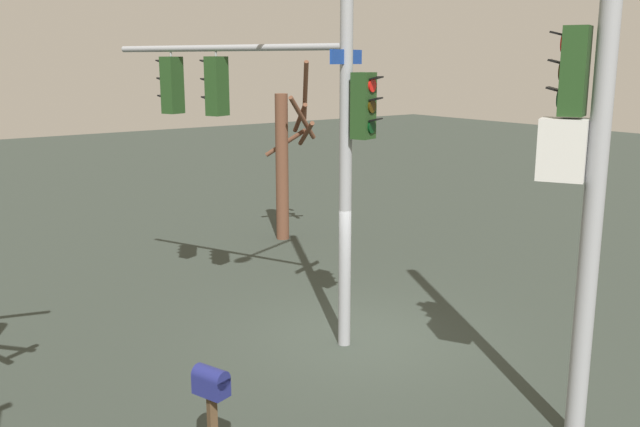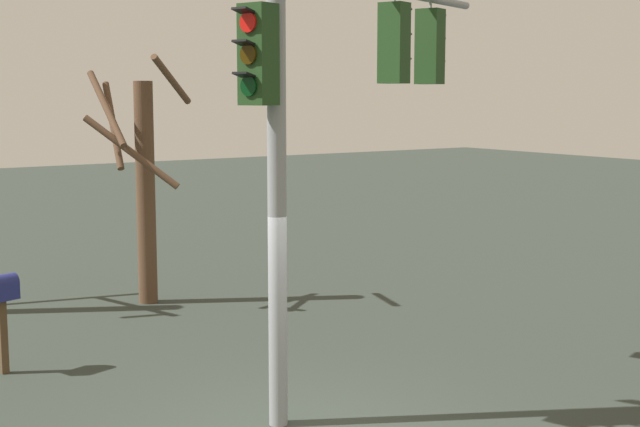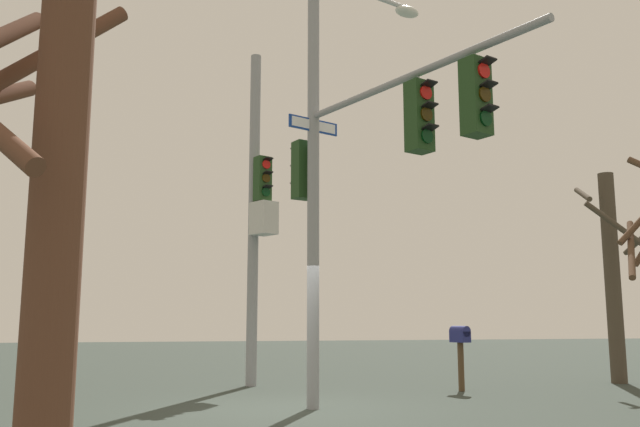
{
  "view_description": "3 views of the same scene",
  "coord_description": "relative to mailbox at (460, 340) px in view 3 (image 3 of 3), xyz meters",
  "views": [
    {
      "loc": [
        -9.3,
        7.83,
        5.05
      ],
      "look_at": [
        0.25,
        0.77,
        2.43
      ],
      "focal_mm": 38.85,
      "sensor_mm": 36.0,
      "label": 1
    },
    {
      "loc": [
        -5.32,
        -8.28,
        3.9
      ],
      "look_at": [
        0.43,
        0.26,
        2.52
      ],
      "focal_mm": 50.12,
      "sensor_mm": 36.0,
      "label": 2
    },
    {
      "loc": [
        11.78,
        -2.19,
        1.52
      ],
      "look_at": [
        0.08,
        0.54,
        3.44
      ],
      "focal_mm": 37.78,
      "sensor_mm": 36.0,
      "label": 3
    }
  ],
  "objects": [
    {
      "name": "bare_tree_corner",
      "position": [
        -0.84,
        4.62,
        1.68
      ],
      "size": [
        1.98,
        2.23,
        5.28
      ],
      "color": "#473C2F",
      "rests_on": "ground"
    },
    {
      "name": "ground_plane",
      "position": [
        2.22,
        -4.26,
        -1.11
      ],
      "size": [
        80.0,
        80.0,
        0.0
      ],
      "primitive_type": "plane",
      "color": "#2F3730"
    },
    {
      "name": "bare_tree_across_street",
      "position": [
        9.22,
        -7.26,
        1.25
      ],
      "size": [
        1.9,
        1.37,
        5.08
      ],
      "color": "brown",
      "rests_on": "ground"
    },
    {
      "name": "main_signal_pole_assembly",
      "position": [
        3.09,
        -3.27,
        3.6
      ],
      "size": [
        6.01,
        3.13,
        8.43
      ],
      "rotation": [
        0.0,
        0.0,
        0.4
      ],
      "color": "gray",
      "rests_on": "ground"
    },
    {
      "name": "secondary_pole_assembly",
      "position": [
        -2.09,
        -4.26,
        3.07
      ],
      "size": [
        0.87,
        0.69,
        8.19
      ],
      "rotation": [
        0.0,
        0.0,
        0.49
      ],
      "color": "gray",
      "rests_on": "ground"
    },
    {
      "name": "mailbox",
      "position": [
        0.0,
        0.0,
        0.0
      ],
      "size": [
        0.49,
        0.37,
        1.41
      ],
      "rotation": [
        0.0,
        0.0,
        5.03
      ],
      "color": "#4C3823",
      "rests_on": "ground"
    }
  ]
}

